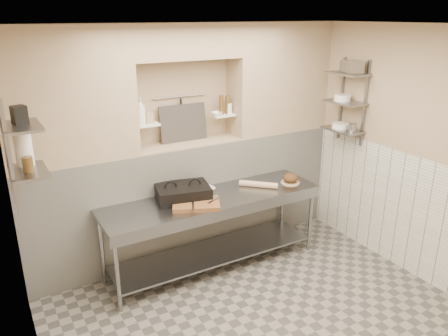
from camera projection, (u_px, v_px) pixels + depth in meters
floor at (267, 328)px, 4.32m from camera, size 4.00×3.90×0.10m
ceiling at (280, 19)px, 3.35m from camera, size 4.00×3.90×0.10m
wall_left at (20, 252)px, 2.87m from camera, size 0.10×3.90×2.80m
wall_right at (424, 157)px, 4.80m from camera, size 0.10×3.90×2.80m
wall_back at (179, 139)px, 5.47m from camera, size 4.00×0.10×2.80m
backwall_lower at (189, 197)px, 5.50m from camera, size 4.00×0.40×1.40m
alcove_sill at (187, 143)px, 5.26m from camera, size 1.30×0.40×0.02m
backwall_pillar_left at (67, 96)px, 4.41m from camera, size 1.35×0.40×1.40m
backwall_pillar_right at (278, 78)px, 5.66m from camera, size 1.35×0.40×1.40m
backwall_header at (184, 41)px, 4.87m from camera, size 1.30×0.40×0.40m
wainscot_left at (44, 336)px, 3.14m from camera, size 0.02×3.90×1.40m
wainscot_right at (412, 216)px, 5.00m from camera, size 0.02×3.90×1.40m
alcove_shelf_left at (147, 125)px, 4.93m from camera, size 0.28×0.16×0.02m
alcove_shelf_right at (223, 115)px, 5.40m from camera, size 0.28×0.16×0.02m
utensil_rail at (180, 97)px, 5.22m from camera, size 0.70×0.02×0.02m
hanging_steel at (181, 111)px, 5.26m from camera, size 0.02×0.02×0.30m
splash_panel at (183, 123)px, 5.27m from camera, size 0.60×0.08×0.45m
shelf_rail_left_a at (5, 146)px, 3.80m from camera, size 0.03×0.03×0.95m
shelf_rail_left_b at (10, 158)px, 3.47m from camera, size 0.03×0.03×0.95m
wall_shelf_left_lower at (29, 171)px, 3.77m from camera, size 0.30×0.50×0.02m
wall_shelf_left_upper at (21, 126)px, 3.63m from camera, size 0.30×0.50×0.03m
shelf_rail_right_a at (341, 99)px, 5.64m from camera, size 0.03×0.03×1.05m
shelf_rail_right_b at (365, 104)px, 5.31m from camera, size 0.03×0.03×1.05m
wall_shelf_right_lower at (342, 130)px, 5.53m from camera, size 0.30×0.50×0.02m
wall_shelf_right_mid at (345, 102)px, 5.41m from camera, size 0.30×0.50×0.02m
wall_shelf_right_upper at (348, 74)px, 5.29m from camera, size 0.30×0.50×0.03m
prep_table at (214, 218)px, 5.08m from camera, size 2.60×0.70×0.90m
panini_press at (183, 193)px, 4.92m from camera, size 0.67×0.54×0.16m
cutting_board at (196, 204)px, 4.77m from camera, size 0.61×0.54×0.05m
knife_blade at (215, 200)px, 4.81m from camera, size 0.22×0.12×0.01m
tongs at (193, 206)px, 4.63m from camera, size 0.12×0.22×0.02m
mixing_bowl at (206, 189)px, 5.16m from camera, size 0.23×0.23×0.05m
rolling_pin at (258, 184)px, 5.28m from camera, size 0.39×0.38×0.07m
bread_board at (290, 183)px, 5.42m from camera, size 0.23×0.23×0.01m
bread_loaf at (290, 178)px, 5.40m from camera, size 0.19×0.19×0.11m
bottle_soap at (141, 111)px, 4.86m from camera, size 0.14×0.14×0.30m
jar_alcove at (149, 118)px, 4.93m from camera, size 0.08×0.08×0.13m
bowl_alcove at (217, 114)px, 5.33m from camera, size 0.18×0.18×0.04m
condiment_a at (228, 105)px, 5.39m from camera, size 0.06×0.06×0.23m
condiment_b at (221, 105)px, 5.36m from camera, size 0.06×0.06×0.23m
condiment_c at (229, 109)px, 5.41m from camera, size 0.08×0.08×0.13m
jug_left at (24, 150)px, 3.82m from camera, size 0.15×0.15×0.30m
jar_left at (28, 164)px, 3.70m from camera, size 0.09×0.09×0.13m
box_left_upper at (19, 115)px, 3.63m from camera, size 0.13×0.13×0.16m
bowl_right at (340, 126)px, 5.55m from camera, size 0.21×0.21×0.06m
canister_right at (352, 128)px, 5.37m from camera, size 0.10×0.10×0.10m
bowl_right_mid at (342, 98)px, 5.43m from camera, size 0.21×0.21×0.08m
basket_right at (352, 67)px, 5.22m from camera, size 0.23×0.26×0.15m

